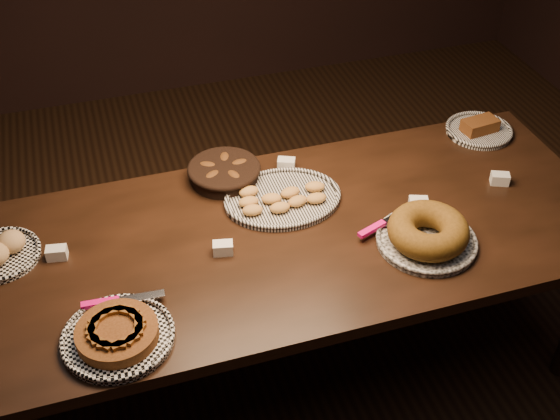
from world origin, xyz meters
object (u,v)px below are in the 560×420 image
object	(u,v)px
buffet_table	(293,246)
madeleine_platter	(282,198)
apple_tart_plate	(117,334)
bundt_cake_plate	(427,233)

from	to	relation	value
buffet_table	madeleine_platter	xyz separation A→B (m)	(0.01, 0.18, 0.09)
apple_tart_plate	bundt_cake_plate	bearing A→B (deg)	-18.46
bundt_cake_plate	apple_tart_plate	bearing A→B (deg)	-168.35
buffet_table	bundt_cake_plate	world-z (taller)	bundt_cake_plate
buffet_table	apple_tart_plate	bearing A→B (deg)	-154.53
apple_tart_plate	buffet_table	bearing A→B (deg)	0.92
buffet_table	apple_tart_plate	size ratio (longest dim) A/B	6.85
madeleine_platter	bundt_cake_plate	bearing A→B (deg)	-29.78
bundt_cake_plate	madeleine_platter	bearing A→B (deg)	143.37
buffet_table	madeleine_platter	size ratio (longest dim) A/B	5.34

